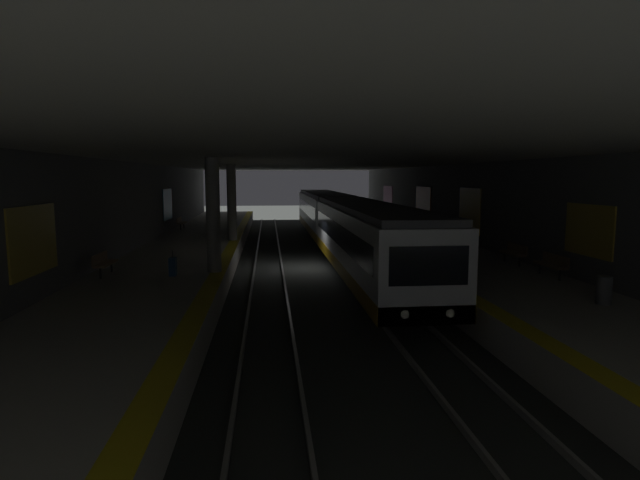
# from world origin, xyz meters

# --- Properties ---
(ground_plane) EXTENTS (120.00, 120.00, 0.00)m
(ground_plane) POSITION_xyz_m (0.00, 0.00, 0.00)
(ground_plane) COLOR #2D302D
(track_left) EXTENTS (60.00, 1.53, 0.16)m
(track_left) POSITION_xyz_m (0.00, -2.20, 0.08)
(track_left) COLOR gray
(track_left) RESTS_ON ground
(track_right) EXTENTS (60.00, 1.53, 0.16)m
(track_right) POSITION_xyz_m (0.00, 2.20, 0.08)
(track_right) COLOR gray
(track_right) RESTS_ON ground
(platform_left) EXTENTS (60.00, 5.30, 1.06)m
(platform_left) POSITION_xyz_m (0.00, -6.55, 0.53)
(platform_left) COLOR #B7B2A8
(platform_left) RESTS_ON ground
(platform_right) EXTENTS (60.00, 5.30, 1.06)m
(platform_right) POSITION_xyz_m (0.00, 6.55, 0.53)
(platform_right) COLOR #B7B2A8
(platform_right) RESTS_ON ground
(wall_left) EXTENTS (60.00, 0.56, 5.60)m
(wall_left) POSITION_xyz_m (0.07, -9.45, 2.80)
(wall_left) COLOR slate
(wall_left) RESTS_ON ground
(wall_right) EXTENTS (60.00, 0.56, 5.60)m
(wall_right) POSITION_xyz_m (-0.00, 9.45, 2.80)
(wall_right) COLOR slate
(wall_right) RESTS_ON ground
(ceiling_slab) EXTENTS (60.00, 19.40, 0.40)m
(ceiling_slab) POSITION_xyz_m (0.00, 0.00, 5.80)
(ceiling_slab) COLOR beige
(ceiling_slab) RESTS_ON wall_left
(pillar_near) EXTENTS (0.56, 0.56, 4.55)m
(pillar_near) POSITION_xyz_m (-6.19, 4.35, 3.33)
(pillar_near) COLOR gray
(pillar_near) RESTS_ON platform_right
(pillar_far) EXTENTS (0.56, 0.56, 4.55)m
(pillar_far) POSITION_xyz_m (4.13, 4.35, 3.33)
(pillar_far) COLOR gray
(pillar_far) RESTS_ON platform_right
(metro_train) EXTENTS (34.97, 2.83, 3.49)m
(metro_train) POSITION_xyz_m (4.27, -2.20, 2.02)
(metro_train) COLOR silver
(metro_train) RESTS_ON track_left
(bench_left_near) EXTENTS (1.70, 0.47, 0.86)m
(bench_left_near) POSITION_xyz_m (-8.60, -8.53, 1.57)
(bench_left_near) COLOR #262628
(bench_left_near) RESTS_ON platform_left
(bench_left_mid) EXTENTS (1.70, 0.47, 0.86)m
(bench_left_mid) POSITION_xyz_m (-5.61, -8.53, 1.57)
(bench_left_mid) COLOR #262628
(bench_left_mid) RESTS_ON platform_left
(bench_right_near) EXTENTS (1.70, 0.47, 0.86)m
(bench_right_near) POSITION_xyz_m (-6.50, 8.53, 1.57)
(bench_right_near) COLOR #262628
(bench_right_near) RESTS_ON platform_right
(bench_right_mid) EXTENTS (1.70, 0.47, 0.86)m
(bench_right_mid) POSITION_xyz_m (10.99, 8.53, 1.57)
(bench_right_mid) COLOR #262628
(bench_right_mid) RESTS_ON platform_right
(person_waiting_near) EXTENTS (0.60, 0.24, 1.75)m
(person_waiting_near) POSITION_xyz_m (11.40, -6.25, 2.01)
(person_waiting_near) COLOR #414141
(person_waiting_near) RESTS_ON platform_left
(person_walking_mid) EXTENTS (0.60, 0.22, 1.62)m
(person_walking_mid) POSITION_xyz_m (8.19, -8.44, 1.92)
(person_walking_mid) COLOR black
(person_walking_mid) RESTS_ON platform_left
(person_standing_far) EXTENTS (0.60, 0.22, 1.55)m
(person_standing_far) POSITION_xyz_m (2.60, -6.44, 1.88)
(person_standing_far) COLOR black
(person_standing_far) RESTS_ON platform_left
(suitcase_rolling) EXTENTS (0.40, 0.25, 1.01)m
(suitcase_rolling) POSITION_xyz_m (-6.86, 5.85, 1.40)
(suitcase_rolling) COLOR navy
(suitcase_rolling) RESTS_ON platform_right
(backpack_on_floor) EXTENTS (0.30, 0.20, 0.40)m
(backpack_on_floor) POSITION_xyz_m (4.45, -5.66, 1.25)
(backpack_on_floor) COLOR maroon
(backpack_on_floor) RESTS_ON platform_left
(trash_bin) EXTENTS (0.44, 0.44, 0.85)m
(trash_bin) POSITION_xyz_m (-12.64, -7.80, 1.48)
(trash_bin) COLOR #595B5E
(trash_bin) RESTS_ON platform_left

